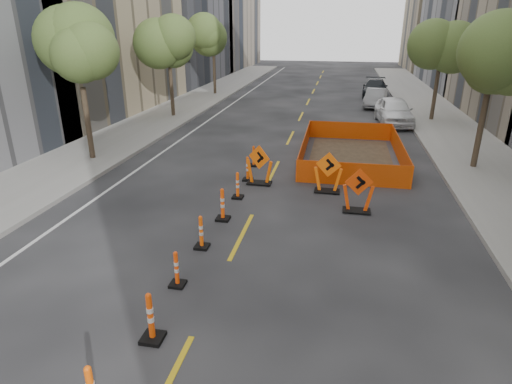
% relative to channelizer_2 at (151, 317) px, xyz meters
% --- Properties ---
extents(ground_plane, '(140.00, 140.00, 0.00)m').
position_rel_channelizer_2_xyz_m(ground_plane, '(0.73, 0.73, -0.55)').
color(ground_plane, black).
extents(sidewalk_left, '(4.00, 90.00, 0.15)m').
position_rel_channelizer_2_xyz_m(sidewalk_left, '(-8.27, 12.73, -0.47)').
color(sidewalk_left, gray).
rests_on(sidewalk_left, ground).
extents(sidewalk_right, '(4.00, 90.00, 0.15)m').
position_rel_channelizer_2_xyz_m(sidewalk_right, '(9.73, 12.73, -0.47)').
color(sidewalk_right, gray).
rests_on(sidewalk_right, ground).
extents(bld_left_d, '(12.00, 16.00, 14.00)m').
position_rel_channelizer_2_xyz_m(bld_left_d, '(-16.27, 39.93, 6.45)').
color(bld_left_d, '#4C4C51').
rests_on(bld_left_d, ground).
extents(bld_right_e, '(12.00, 14.00, 16.00)m').
position_rel_channelizer_2_xyz_m(bld_right_e, '(17.73, 59.33, 7.45)').
color(bld_right_e, tan).
rests_on(bld_right_e, ground).
extents(tree_l_b, '(2.80, 2.80, 5.95)m').
position_rel_channelizer_2_xyz_m(tree_l_b, '(-7.67, 10.73, 3.98)').
color(tree_l_b, '#382B1E').
rests_on(tree_l_b, ground).
extents(tree_l_c, '(2.80, 2.80, 5.95)m').
position_rel_channelizer_2_xyz_m(tree_l_c, '(-7.67, 20.73, 3.98)').
color(tree_l_c, '#382B1E').
rests_on(tree_l_c, ground).
extents(tree_l_d, '(2.80, 2.80, 5.95)m').
position_rel_channelizer_2_xyz_m(tree_l_d, '(-7.67, 30.73, 3.98)').
color(tree_l_d, '#382B1E').
rests_on(tree_l_d, ground).
extents(tree_r_b, '(2.80, 2.80, 5.95)m').
position_rel_channelizer_2_xyz_m(tree_r_b, '(9.13, 12.73, 3.98)').
color(tree_r_b, '#382B1E').
rests_on(tree_r_b, ground).
extents(tree_r_c, '(2.80, 2.80, 5.95)m').
position_rel_channelizer_2_xyz_m(tree_r_c, '(9.13, 22.73, 3.98)').
color(tree_r_c, '#382B1E').
rests_on(tree_r_c, ground).
extents(channelizer_2, '(0.43, 0.43, 1.09)m').
position_rel_channelizer_2_xyz_m(channelizer_2, '(0.00, 0.00, 0.00)').
color(channelizer_2, '#E04409').
rests_on(channelizer_2, ground).
extents(channelizer_3, '(0.36, 0.36, 0.92)m').
position_rel_channelizer_2_xyz_m(channelizer_3, '(-0.20, 1.90, -0.08)').
color(channelizer_3, '#EE420A').
rests_on(channelizer_3, ground).
extents(channelizer_4, '(0.39, 0.39, 0.98)m').
position_rel_channelizer_2_xyz_m(channelizer_4, '(-0.21, 3.79, -0.05)').
color(channelizer_4, '#F4530A').
rests_on(channelizer_4, ground).
extents(channelizer_5, '(0.42, 0.42, 1.07)m').
position_rel_channelizer_2_xyz_m(channelizer_5, '(-0.11, 5.69, -0.01)').
color(channelizer_5, '#FF4D0A').
rests_on(channelizer_5, ground).
extents(channelizer_6, '(0.39, 0.39, 0.98)m').
position_rel_channelizer_2_xyz_m(channelizer_6, '(-0.08, 7.58, -0.05)').
color(channelizer_6, '#FF520A').
rests_on(channelizer_6, ground).
extents(channelizer_7, '(0.39, 0.39, 0.99)m').
position_rel_channelizer_2_xyz_m(channelizer_7, '(-0.12, 9.48, -0.05)').
color(channelizer_7, '#E14F09').
rests_on(channelizer_7, ground).
extents(channelizer_8, '(0.36, 0.36, 0.92)m').
position_rel_channelizer_2_xyz_m(channelizer_8, '(-0.26, 11.37, -0.09)').
color(channelizer_8, '#EC4D09').
rests_on(channelizer_8, ground).
extents(chevron_sign_left, '(1.21, 1.00, 1.57)m').
position_rel_channelizer_2_xyz_m(chevron_sign_left, '(0.41, 9.17, 0.24)').
color(chevron_sign_left, '#F75D0A').
rests_on(chevron_sign_left, ground).
extents(chevron_sign_center, '(1.12, 0.78, 1.55)m').
position_rel_channelizer_2_xyz_m(chevron_sign_center, '(3.06, 8.79, 0.23)').
color(chevron_sign_center, '#FF640A').
rests_on(chevron_sign_center, ground).
extents(chevron_sign_right, '(1.12, 0.79, 1.53)m').
position_rel_channelizer_2_xyz_m(chevron_sign_right, '(4.10, 7.16, 0.22)').
color(chevron_sign_right, '#D93C09').
rests_on(chevron_sign_right, ground).
extents(safety_fence, '(4.42, 7.44, 0.93)m').
position_rel_channelizer_2_xyz_m(safety_fence, '(3.95, 13.38, -0.08)').
color(safety_fence, '#D6530B').
rests_on(safety_fence, ground).
extents(parked_car_near, '(2.30, 4.94, 1.64)m').
position_rel_channelizer_2_xyz_m(parked_car_near, '(6.63, 21.49, 0.27)').
color(parked_car_near, white).
rests_on(parked_car_near, ground).
extents(parked_car_mid, '(2.05, 4.21, 1.33)m').
position_rel_channelizer_2_xyz_m(parked_car_mid, '(5.88, 27.47, 0.12)').
color(parked_car_mid, gray).
rests_on(parked_car_mid, ground).
extents(parked_car_far, '(2.33, 5.12, 1.45)m').
position_rel_channelizer_2_xyz_m(parked_car_far, '(6.14, 32.59, 0.18)').
color(parked_car_far, black).
rests_on(parked_car_far, ground).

